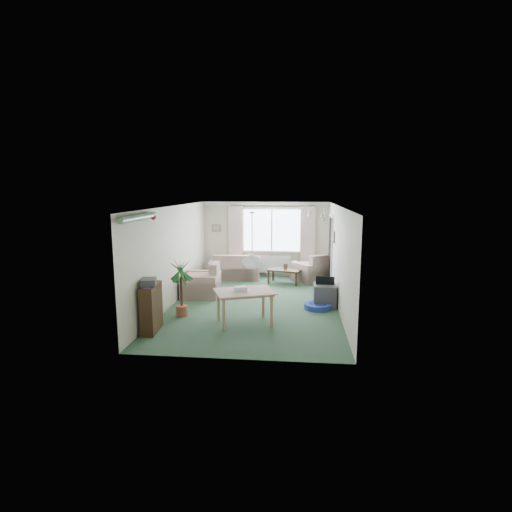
# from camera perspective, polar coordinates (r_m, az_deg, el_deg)

# --- Properties ---
(ground) EXTENTS (6.50, 6.50, 0.00)m
(ground) POSITION_cam_1_polar(r_m,az_deg,el_deg) (9.91, -0.18, -6.86)
(ground) COLOR #2D4C35
(window) EXTENTS (1.80, 0.03, 1.30)m
(window) POSITION_cam_1_polar(r_m,az_deg,el_deg) (12.77, 2.26, 3.71)
(window) COLOR white
(curtain_rod) EXTENTS (2.60, 0.03, 0.03)m
(curtain_rod) POSITION_cam_1_polar(r_m,az_deg,el_deg) (12.64, 2.26, 7.15)
(curtain_rod) COLOR black
(curtain_left) EXTENTS (0.45, 0.08, 2.00)m
(curtain_left) POSITION_cam_1_polar(r_m,az_deg,el_deg) (12.83, -2.91, 2.69)
(curtain_left) COLOR beige
(curtain_right) EXTENTS (0.45, 0.08, 2.00)m
(curtain_right) POSITION_cam_1_polar(r_m,az_deg,el_deg) (12.68, 7.42, 2.55)
(curtain_right) COLOR beige
(radiator) EXTENTS (1.20, 0.10, 0.55)m
(radiator) POSITION_cam_1_polar(r_m,az_deg,el_deg) (12.89, 2.22, -1.18)
(radiator) COLOR white
(doorway) EXTENTS (0.03, 0.95, 2.00)m
(doorway) POSITION_cam_1_polar(r_m,az_deg,el_deg) (11.83, 10.58, 0.64)
(doorway) COLOR black
(pendant_lamp) EXTENTS (0.36, 0.36, 0.36)m
(pendant_lamp) POSITION_cam_1_polar(r_m,az_deg,el_deg) (7.32, -0.56, -0.85)
(pendant_lamp) COLOR white
(tinsel_garland) EXTENTS (1.60, 1.60, 0.12)m
(tinsel_garland) POSITION_cam_1_polar(r_m,az_deg,el_deg) (7.75, -16.41, 5.31)
(tinsel_garland) COLOR #196626
(bauble_cluster_a) EXTENTS (0.20, 0.20, 0.20)m
(bauble_cluster_a) POSITION_cam_1_polar(r_m,az_deg,el_deg) (10.37, 7.55, 6.27)
(bauble_cluster_a) COLOR silver
(bauble_cluster_b) EXTENTS (0.20, 0.20, 0.20)m
(bauble_cluster_b) POSITION_cam_1_polar(r_m,az_deg,el_deg) (9.19, 9.63, 5.80)
(bauble_cluster_b) COLOR silver
(wall_picture_back) EXTENTS (0.28, 0.03, 0.22)m
(wall_picture_back) POSITION_cam_1_polar(r_m,az_deg,el_deg) (13.01, -5.69, 4.00)
(wall_picture_back) COLOR brown
(wall_picture_right) EXTENTS (0.03, 0.24, 0.30)m
(wall_picture_right) POSITION_cam_1_polar(r_m,az_deg,el_deg) (10.77, 11.06, 2.71)
(wall_picture_right) COLOR brown
(sofa) EXTENTS (1.64, 0.95, 0.80)m
(sofa) POSITION_cam_1_polar(r_m,az_deg,el_deg) (12.59, -3.14, -1.46)
(sofa) COLOR #BAAC8C
(sofa) RESTS_ON ground
(armchair_corner) EXTENTS (1.30, 1.29, 0.86)m
(armchair_corner) POSITION_cam_1_polar(r_m,az_deg,el_deg) (12.33, 7.97, -1.63)
(armchair_corner) COLOR beige
(armchair_corner) RESTS_ON ground
(armchair_left) EXTENTS (0.99, 1.04, 0.89)m
(armchair_left) POSITION_cam_1_polar(r_m,az_deg,el_deg) (10.65, -7.88, -3.32)
(armchair_left) COLOR #C6AF96
(armchair_left) RESTS_ON ground
(coffee_table) EXTENTS (1.06, 0.76, 0.43)m
(coffee_table) POSITION_cam_1_polar(r_m,az_deg,el_deg) (12.01, 4.08, -2.90)
(coffee_table) COLOR black
(coffee_table) RESTS_ON ground
(photo_frame) EXTENTS (0.12, 0.04, 0.16)m
(photo_frame) POSITION_cam_1_polar(r_m,az_deg,el_deg) (11.99, 4.25, -1.48)
(photo_frame) COLOR brown
(photo_frame) RESTS_ON coffee_table
(bookshelf) EXTENTS (0.33, 0.80, 0.95)m
(bookshelf) POSITION_cam_1_polar(r_m,az_deg,el_deg) (8.23, -14.74, -7.19)
(bookshelf) COLOR black
(bookshelf) RESTS_ON ground
(hifi_box) EXTENTS (0.36, 0.41, 0.14)m
(hifi_box) POSITION_cam_1_polar(r_m,az_deg,el_deg) (8.02, -15.10, -3.62)
(hifi_box) COLOR #323236
(hifi_box) RESTS_ON bookshelf
(houseplant) EXTENTS (0.57, 0.57, 1.28)m
(houseplant) POSITION_cam_1_polar(r_m,az_deg,el_deg) (8.99, -10.65, -4.52)
(houseplant) COLOR #1A4C29
(houseplant) RESTS_ON ground
(dining_table) EXTENTS (1.28, 1.07, 0.68)m
(dining_table) POSITION_cam_1_polar(r_m,az_deg,el_deg) (8.44, -1.65, -7.39)
(dining_table) COLOR tan
(dining_table) RESTS_ON ground
(gift_box) EXTENTS (0.30, 0.26, 0.12)m
(gift_box) POSITION_cam_1_polar(r_m,az_deg,el_deg) (8.31, -2.22, -4.78)
(gift_box) COLOR white
(gift_box) RESTS_ON dining_table
(tv_cube) EXTENTS (0.53, 0.58, 0.53)m
(tv_cube) POSITION_cam_1_polar(r_m,az_deg,el_deg) (9.83, 9.78, -5.54)
(tv_cube) COLOR #3F4045
(tv_cube) RESTS_ON ground
(pet_bed) EXTENTS (0.65, 0.65, 0.13)m
(pet_bed) POSITION_cam_1_polar(r_m,az_deg,el_deg) (9.62, 8.81, -7.09)
(pet_bed) COLOR #27229D
(pet_bed) RESTS_ON ground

